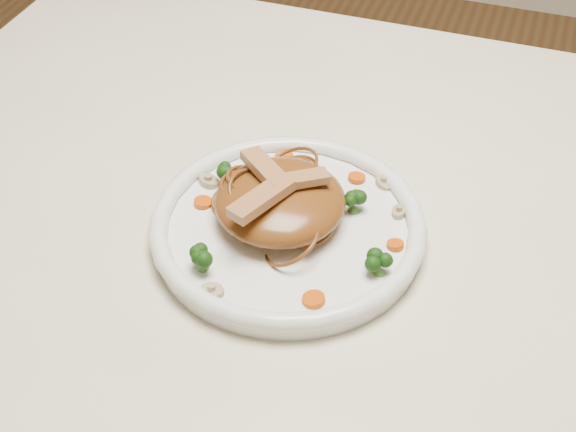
% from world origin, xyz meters
% --- Properties ---
extents(table, '(1.20, 0.80, 0.75)m').
position_xyz_m(table, '(0.00, 0.00, 0.65)').
color(table, '#F3E8CE').
rests_on(table, ground).
extents(plate, '(0.37, 0.37, 0.02)m').
position_xyz_m(plate, '(-0.05, -0.09, 0.76)').
color(plate, white).
rests_on(plate, table).
extents(noodle_mound, '(0.17, 0.17, 0.04)m').
position_xyz_m(noodle_mound, '(-0.07, -0.08, 0.79)').
color(noodle_mound, brown).
rests_on(noodle_mound, plate).
extents(chicken_a, '(0.06, 0.05, 0.01)m').
position_xyz_m(chicken_a, '(-0.05, -0.07, 0.82)').
color(chicken_a, tan).
rests_on(chicken_a, noodle_mound).
extents(chicken_b, '(0.07, 0.06, 0.01)m').
position_xyz_m(chicken_b, '(-0.09, -0.07, 0.82)').
color(chicken_b, tan).
rests_on(chicken_b, noodle_mound).
extents(chicken_c, '(0.05, 0.08, 0.01)m').
position_xyz_m(chicken_c, '(-0.07, -0.11, 0.82)').
color(chicken_c, tan).
rests_on(chicken_c, noodle_mound).
extents(broccoli_0, '(0.03, 0.03, 0.03)m').
position_xyz_m(broccoli_0, '(0.00, -0.04, 0.78)').
color(broccoli_0, '#15470E').
rests_on(broccoli_0, plate).
extents(broccoli_1, '(0.03, 0.03, 0.03)m').
position_xyz_m(broccoli_1, '(-0.14, -0.04, 0.78)').
color(broccoli_1, '#15470E').
rests_on(broccoli_1, plate).
extents(broccoli_2, '(0.03, 0.03, 0.03)m').
position_xyz_m(broccoli_2, '(-0.11, -0.17, 0.78)').
color(broccoli_2, '#15470E').
rests_on(broccoli_2, plate).
extents(broccoli_3, '(0.03, 0.03, 0.03)m').
position_xyz_m(broccoli_3, '(0.05, -0.12, 0.78)').
color(broccoli_3, '#15470E').
rests_on(broccoli_3, plate).
extents(carrot_0, '(0.02, 0.02, 0.00)m').
position_xyz_m(carrot_0, '(-0.01, 0.01, 0.77)').
color(carrot_0, '#C54B07').
rests_on(carrot_0, plate).
extents(carrot_1, '(0.02, 0.02, 0.00)m').
position_xyz_m(carrot_1, '(-0.15, -0.08, 0.77)').
color(carrot_1, '#C54B07').
rests_on(carrot_1, plate).
extents(carrot_2, '(0.02, 0.02, 0.00)m').
position_xyz_m(carrot_2, '(0.06, -0.08, 0.77)').
color(carrot_2, '#C54B07').
rests_on(carrot_2, plate).
extents(carrot_3, '(0.03, 0.03, 0.00)m').
position_xyz_m(carrot_3, '(-0.10, 0.02, 0.77)').
color(carrot_3, '#C54B07').
rests_on(carrot_3, plate).
extents(carrot_4, '(0.03, 0.03, 0.00)m').
position_xyz_m(carrot_4, '(0.00, -0.18, 0.77)').
color(carrot_4, '#C54B07').
rests_on(carrot_4, plate).
extents(mushroom_0, '(0.03, 0.03, 0.01)m').
position_xyz_m(mushroom_0, '(-0.09, -0.20, 0.77)').
color(mushroom_0, beige).
rests_on(mushroom_0, plate).
extents(mushroom_1, '(0.02, 0.02, 0.01)m').
position_xyz_m(mushroom_1, '(0.05, -0.03, 0.77)').
color(mushroom_1, beige).
rests_on(mushroom_1, plate).
extents(mushroom_2, '(0.04, 0.04, 0.01)m').
position_xyz_m(mushroom_2, '(-0.16, -0.05, 0.77)').
color(mushroom_2, beige).
rests_on(mushroom_2, plate).
extents(mushroom_3, '(0.03, 0.03, 0.01)m').
position_xyz_m(mushroom_3, '(0.02, 0.01, 0.77)').
color(mushroom_3, beige).
rests_on(mushroom_3, plate).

